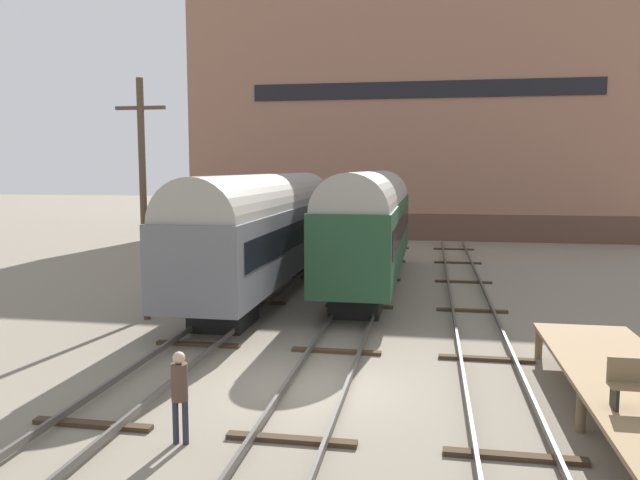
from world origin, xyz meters
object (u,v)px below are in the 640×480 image
object	(u,v)px
train_car_green	(371,221)
person_worker	(180,388)
train_car_grey	(267,226)
utility_pole	(143,196)

from	to	relation	value
train_car_green	person_worker	bearing A→B (deg)	-97.10
train_car_grey	utility_pole	size ratio (longest dim) A/B	2.10
person_worker	utility_pole	bearing A→B (deg)	118.78
train_car_green	train_car_grey	xyz separation A→B (m)	(-4.21, -2.19, -0.07)
train_car_grey	person_worker	xyz separation A→B (m)	(2.12, -14.62, -1.78)
utility_pole	person_worker	bearing A→B (deg)	-61.22
utility_pole	train_car_grey	bearing A→B (deg)	60.35
train_car_green	train_car_grey	distance (m)	4.74
train_car_green	utility_pole	distance (m)	10.48
train_car_green	train_car_grey	bearing A→B (deg)	-152.57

